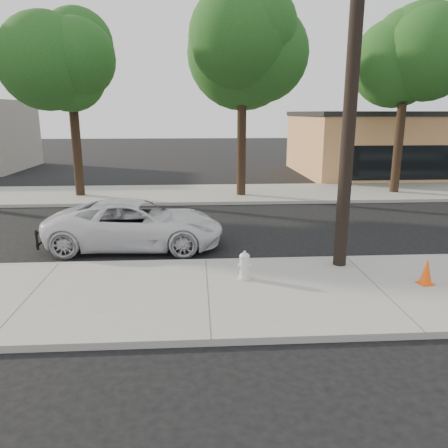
{
  "coord_description": "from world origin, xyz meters",
  "views": [
    {
      "loc": [
        -0.22,
        -13.63,
        4.13
      ],
      "look_at": [
        0.56,
        -1.43,
        1.0
      ],
      "focal_mm": 35.0,
      "sensor_mm": 36.0,
      "label": 1
    }
  ],
  "objects": [
    {
      "name": "building_main",
      "position": [
        16.0,
        16.0,
        2.0
      ],
      "size": [
        18.0,
        10.0,
        4.0
      ],
      "primitive_type": "cube",
      "color": "tan",
      "rests_on": "ground"
    },
    {
      "name": "curb_near",
      "position": [
        0.0,
        -2.1,
        0.07
      ],
      "size": [
        90.0,
        0.12,
        0.16
      ],
      "primitive_type": "cube",
      "color": "#9E9B93",
      "rests_on": "ground"
    },
    {
      "name": "fire_hydrant",
      "position": [
        0.92,
        -3.57,
        0.47
      ],
      "size": [
        0.35,
        0.32,
        0.67
      ],
      "rotation": [
        0.0,
        0.0,
        -0.07
      ],
      "color": "silver",
      "rests_on": "near_sidewalk"
    },
    {
      "name": "ground",
      "position": [
        0.0,
        0.0,
        0.0
      ],
      "size": [
        120.0,
        120.0,
        0.0
      ],
      "primitive_type": "plane",
      "color": "black",
      "rests_on": "ground"
    },
    {
      "name": "traffic_cone",
      "position": [
        5.21,
        -4.19,
        0.46
      ],
      "size": [
        0.41,
        0.41,
        0.65
      ],
      "rotation": [
        0.0,
        0.0,
        0.26
      ],
      "color": "#F8520D",
      "rests_on": "near_sidewalk"
    },
    {
      "name": "near_sidewalk",
      "position": [
        0.0,
        -4.3,
        0.07
      ],
      "size": [
        90.0,
        4.4,
        0.15
      ],
      "primitive_type": "cube",
      "color": "gray",
      "rests_on": "ground"
    },
    {
      "name": "police_cruiser",
      "position": [
        -2.12,
        -0.29,
        0.75
      ],
      "size": [
        5.51,
        2.75,
        1.5
      ],
      "primitive_type": "imported",
      "rotation": [
        0.0,
        0.0,
        1.52
      ],
      "color": "silver",
      "rests_on": "ground"
    },
    {
      "name": "tree_d",
      "position": [
        10.2,
        7.95,
        6.37
      ],
      "size": [
        4.5,
        4.35,
        8.75
      ],
      "color": "black",
      "rests_on": "far_sidewalk"
    },
    {
      "name": "tree_b",
      "position": [
        -5.81,
        8.06,
        6.15
      ],
      "size": [
        4.34,
        4.2,
        8.45
      ],
      "color": "black",
      "rests_on": "far_sidewalk"
    },
    {
      "name": "far_sidewalk",
      "position": [
        0.0,
        8.5,
        0.07
      ],
      "size": [
        90.0,
        5.0,
        0.15
      ],
      "primitive_type": "cube",
      "color": "gray",
      "rests_on": "ground"
    },
    {
      "name": "tree_c",
      "position": [
        2.22,
        7.64,
        6.91
      ],
      "size": [
        4.96,
        4.8,
        9.55
      ],
      "color": "black",
      "rests_on": "far_sidewalk"
    },
    {
      "name": "utility_pole",
      "position": [
        3.6,
        -2.7,
        4.7
      ],
      "size": [
        1.4,
        0.34,
        9.0
      ],
      "color": "black",
      "rests_on": "near_sidewalk"
    }
  ]
}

